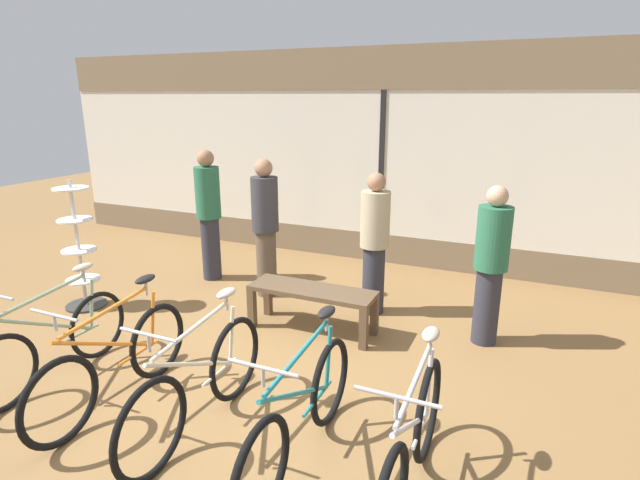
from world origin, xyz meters
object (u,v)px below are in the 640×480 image
at_px(bicycle_right, 301,415).
at_px(accessory_rack, 80,256).
at_px(bicycle_left, 115,363).
at_px(bicycle_center, 199,385).
at_px(display_bench, 312,296).
at_px(bicycle_far_left, 55,342).
at_px(customer_mid_floor, 375,241).
at_px(customer_near_bench, 491,263).
at_px(customer_by_window, 209,212).
at_px(customer_near_rack, 265,225).
at_px(bicycle_far_right, 412,448).

xyz_separation_m(bicycle_right, accessory_rack, (-3.64, 1.39, 0.27)).
bearing_deg(accessory_rack, bicycle_left, -35.71).
distance_m(bicycle_center, display_bench, 1.91).
height_order(bicycle_far_left, customer_mid_floor, customer_mid_floor).
height_order(bicycle_left, bicycle_center, bicycle_center).
bearing_deg(customer_near_bench, display_bench, -164.59).
bearing_deg(customer_mid_floor, bicycle_far_left, -129.96).
xyz_separation_m(display_bench, customer_by_window, (-2.00, 0.94, 0.56)).
height_order(customer_near_rack, customer_near_bench, customer_near_rack).
relative_size(bicycle_center, display_bench, 1.24).
bearing_deg(bicycle_far_right, bicycle_far_left, 177.87).
distance_m(bicycle_left, customer_near_rack, 2.69).
distance_m(display_bench, customer_near_rack, 1.33).
bearing_deg(bicycle_center, display_bench, 87.86).
distance_m(bicycle_far_left, customer_near_rack, 2.72).
relative_size(bicycle_left, customer_near_bench, 1.04).
bearing_deg(customer_near_rack, customer_near_bench, -4.85).
xyz_separation_m(accessory_rack, customer_mid_floor, (3.31, 1.27, 0.23)).
bearing_deg(customer_near_rack, bicycle_right, -56.05).
xyz_separation_m(bicycle_far_right, display_bench, (-1.58, 1.96, 0.01)).
bearing_deg(bicycle_center, accessory_rack, 153.46).
height_order(display_bench, customer_by_window, customer_by_window).
height_order(bicycle_left, customer_near_rack, customer_near_rack).
bearing_deg(customer_near_bench, bicycle_far_right, -94.45).
bearing_deg(bicycle_right, accessory_rack, 159.07).
distance_m(bicycle_far_left, bicycle_center, 1.64).
xyz_separation_m(bicycle_left, accessory_rack, (-1.93, 1.39, 0.27)).
xyz_separation_m(bicycle_right, customer_near_rack, (-1.78, 2.64, 0.56)).
bearing_deg(customer_mid_floor, bicycle_center, -101.31).
distance_m(accessory_rack, customer_by_window, 1.72).
relative_size(accessory_rack, display_bench, 1.13).
bearing_deg(accessory_rack, customer_mid_floor, 21.01).
height_order(bicycle_far_left, bicycle_center, bicycle_center).
bearing_deg(customer_mid_floor, display_bench, -121.63).
height_order(accessory_rack, display_bench, accessory_rack).
distance_m(bicycle_right, customer_near_rack, 3.23).
distance_m(bicycle_right, display_bench, 2.08).
bearing_deg(bicycle_right, bicycle_left, 179.79).
distance_m(bicycle_far_right, display_bench, 2.52).
distance_m(bicycle_left, bicycle_right, 1.71).
bearing_deg(bicycle_far_right, customer_near_bench, 85.55).
height_order(bicycle_left, customer_by_window, customer_by_window).
xyz_separation_m(customer_near_rack, customer_by_window, (-1.02, 0.21, 0.03)).
bearing_deg(bicycle_center, customer_by_window, 124.10).
bearing_deg(bicycle_left, customer_by_window, 110.79).
xyz_separation_m(customer_by_window, customer_mid_floor, (2.46, -0.19, -0.08)).
xyz_separation_m(bicycle_center, accessory_rack, (-2.77, 1.39, 0.26)).
bearing_deg(customer_mid_floor, bicycle_left, -117.38).
xyz_separation_m(bicycle_far_right, customer_by_window, (-3.58, 2.90, 0.57)).
xyz_separation_m(bicycle_far_left, display_bench, (1.71, 1.84, 0.03)).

